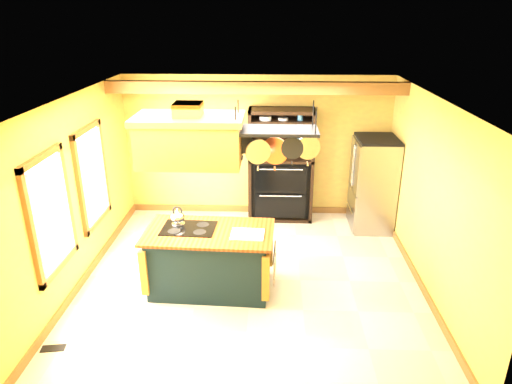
# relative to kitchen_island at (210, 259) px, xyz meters

# --- Properties ---
(floor) EXTENTS (5.00, 5.00, 0.00)m
(floor) POSITION_rel_kitchen_island_xyz_m (0.57, 0.24, -0.47)
(floor) COLOR beige
(floor) RESTS_ON ground
(ceiling) EXTENTS (5.00, 5.00, 0.00)m
(ceiling) POSITION_rel_kitchen_island_xyz_m (0.57, 0.24, 2.23)
(ceiling) COLOR white
(ceiling) RESTS_ON wall_back
(wall_back) EXTENTS (5.00, 0.02, 2.70)m
(wall_back) POSITION_rel_kitchen_island_xyz_m (0.57, 2.74, 0.88)
(wall_back) COLOR gold
(wall_back) RESTS_ON floor
(wall_front) EXTENTS (5.00, 0.02, 2.70)m
(wall_front) POSITION_rel_kitchen_island_xyz_m (0.57, -2.26, 0.88)
(wall_front) COLOR gold
(wall_front) RESTS_ON floor
(wall_left) EXTENTS (0.02, 5.00, 2.70)m
(wall_left) POSITION_rel_kitchen_island_xyz_m (-1.93, 0.24, 0.88)
(wall_left) COLOR gold
(wall_left) RESTS_ON floor
(wall_right) EXTENTS (0.02, 5.00, 2.70)m
(wall_right) POSITION_rel_kitchen_island_xyz_m (3.07, 0.24, 0.88)
(wall_right) COLOR gold
(wall_right) RESTS_ON floor
(ceiling_beam) EXTENTS (5.00, 0.15, 0.20)m
(ceiling_beam) POSITION_rel_kitchen_island_xyz_m (0.57, 1.94, 2.12)
(ceiling_beam) COLOR brown
(ceiling_beam) RESTS_ON ceiling
(window_near) EXTENTS (0.06, 1.06, 1.56)m
(window_near) POSITION_rel_kitchen_island_xyz_m (-1.89, -0.56, 0.93)
(window_near) COLOR brown
(window_near) RESTS_ON wall_left
(window_far) EXTENTS (0.06, 1.06, 1.56)m
(window_far) POSITION_rel_kitchen_island_xyz_m (-1.89, 0.84, 0.93)
(window_far) COLOR brown
(window_far) RESTS_ON wall_left
(kitchen_island) EXTENTS (1.83, 1.07, 1.11)m
(kitchen_island) POSITION_rel_kitchen_island_xyz_m (0.00, 0.00, 0.00)
(kitchen_island) COLOR black
(kitchen_island) RESTS_ON floor
(range_hood) EXTENTS (1.40, 0.79, 0.80)m
(range_hood) POSITION_rel_kitchen_island_xyz_m (-0.20, -0.00, 1.77)
(range_hood) COLOR #B8762E
(range_hood) RESTS_ON ceiling
(pot_rack) EXTENTS (1.17, 0.54, 0.83)m
(pot_rack) POSITION_rel_kitchen_island_xyz_m (0.91, 0.01, 1.78)
(pot_rack) COLOR black
(pot_rack) RESTS_ON ceiling
(refrigerator) EXTENTS (0.72, 0.85, 1.67)m
(refrigerator) POSITION_rel_kitchen_island_xyz_m (2.69, 2.14, 0.34)
(refrigerator) COLOR gray
(refrigerator) RESTS_ON floor
(hutch) EXTENTS (1.21, 0.55, 2.14)m
(hutch) POSITION_rel_kitchen_island_xyz_m (1.03, 2.51, 0.37)
(hutch) COLOR black
(hutch) RESTS_ON floor
(floor_register) EXTENTS (0.29, 0.16, 0.01)m
(floor_register) POSITION_rel_kitchen_island_xyz_m (-1.73, -1.37, -0.46)
(floor_register) COLOR black
(floor_register) RESTS_ON floor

